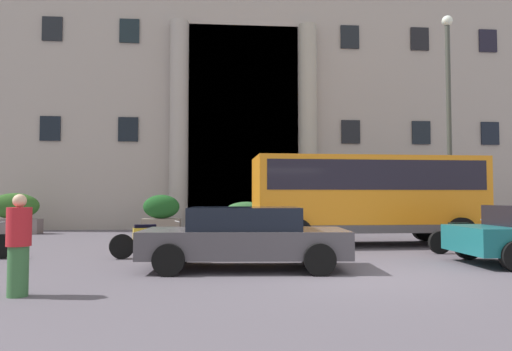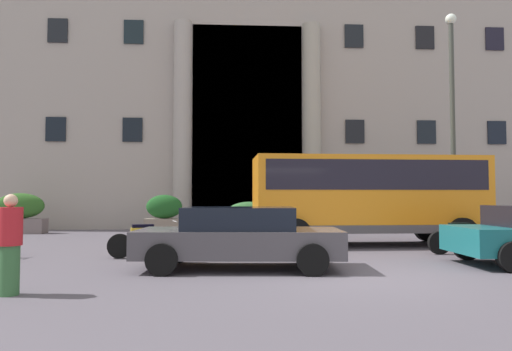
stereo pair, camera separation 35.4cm
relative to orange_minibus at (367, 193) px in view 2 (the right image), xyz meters
name	(u,v)px [view 2 (the right image)]	position (x,y,z in m)	size (l,w,h in m)	color
ground_plane	(358,279)	(-1.84, -5.50, -1.70)	(80.00, 64.00, 0.12)	#554E58
office_building_facade	(273,41)	(-1.84, 11.98, 8.85)	(34.94, 9.67, 21.00)	#A1958E
orange_minibus	(367,193)	(0.00, 0.00, 0.00)	(7.07, 2.70, 2.74)	orange
bus_stop_sign	(474,195)	(4.25, 1.51, -0.08)	(0.44, 0.08, 2.52)	#919D18
hedge_planter_far_west	(20,214)	(-12.92, 5.35, -0.84)	(2.08, 0.70, 1.66)	slate
hedge_planter_east	(428,216)	(4.08, 5.01, -0.93)	(1.96, 0.71, 1.48)	slate
hedge_planter_west	(249,218)	(-3.47, 5.26, -1.01)	(1.93, 0.77, 1.30)	slate
hedge_planter_far_east	(339,214)	(0.35, 5.20, -0.84)	(1.49, 0.79, 1.65)	slate
hedge_planter_entrance_left	(164,215)	(-6.94, 4.69, -0.87)	(1.51, 0.74, 1.59)	gray
parked_estate_mid	(239,237)	(-4.09, -4.51, -0.97)	(4.34, 2.19, 1.29)	#49454B
scooter_by_planter	(464,237)	(1.89, -2.34, -1.18)	(2.08, 0.55, 0.89)	black
motorcycle_far_end	(148,239)	(-6.32, -2.52, -1.18)	(2.01, 0.80, 0.89)	black
pedestrian_man_red_shirt	(10,245)	(-7.66, -6.95, -0.87)	(0.36, 0.36, 1.55)	#356539
lamppost_plaza_centre	(452,108)	(4.01, 2.48, 3.20)	(0.40, 0.40, 8.40)	#393D36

